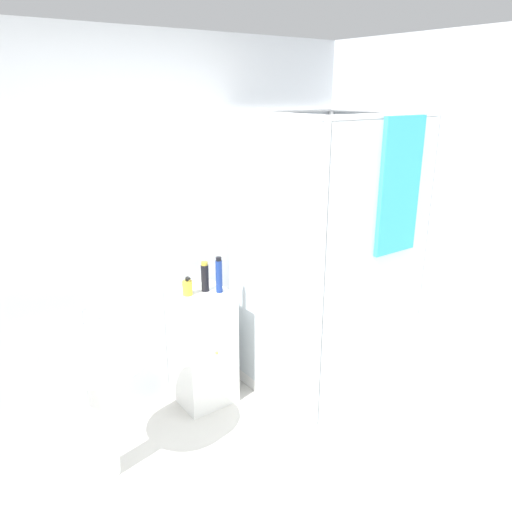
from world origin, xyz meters
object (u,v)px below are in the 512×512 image
sink (97,366)px  soap_dispenser (187,288)px  shampoo_bottle_tall_black (205,277)px  shampoo_bottle_blue (219,275)px

sink → soap_dispenser: 0.84m
soap_dispenser → shampoo_bottle_tall_black: shampoo_bottle_tall_black is taller
shampoo_bottle_tall_black → sink: bearing=-159.8°
soap_dispenser → sink: bearing=-156.1°
sink → soap_dispenser: bearing=23.9°
sink → soap_dispenser: size_ratio=7.78×
sink → shampoo_bottle_tall_black: size_ratio=4.85×
soap_dispenser → shampoo_bottle_tall_black: bearing=-3.7°
soap_dispenser → shampoo_bottle_blue: shampoo_bottle_blue is taller
sink → shampoo_bottle_blue: shampoo_bottle_blue is taller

